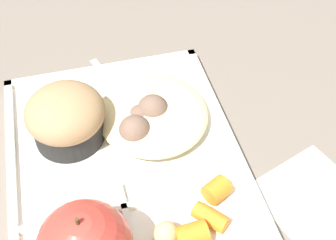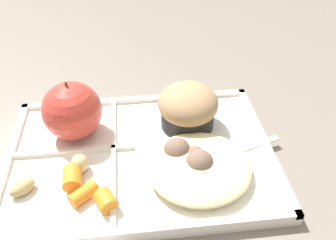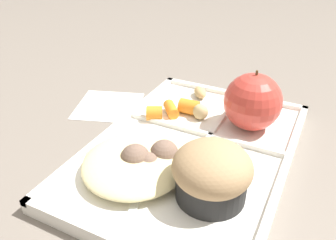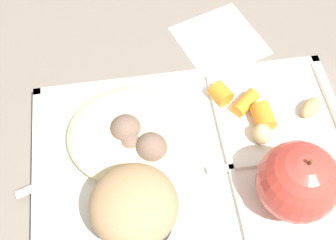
{
  "view_description": "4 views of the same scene",
  "coord_description": "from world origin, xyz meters",
  "views": [
    {
      "loc": [
        -0.3,
        0.03,
        0.44
      ],
      "look_at": [
        0.02,
        -0.05,
        0.07
      ],
      "focal_mm": 49.07,
      "sensor_mm": 36.0,
      "label": 1
    },
    {
      "loc": [
        -0.0,
        -0.36,
        0.38
      ],
      "look_at": [
        0.04,
        -0.0,
        0.08
      ],
      "focal_mm": 37.22,
      "sensor_mm": 36.0,
      "label": 2
    },
    {
      "loc": [
        0.37,
        0.15,
        0.3
      ],
      "look_at": [
        -0.0,
        -0.04,
        0.05
      ],
      "focal_mm": 37.05,
      "sensor_mm": 36.0,
      "label": 3
    },
    {
      "loc": [
        0.07,
        0.22,
        0.49
      ],
      "look_at": [
        0.03,
        -0.04,
        0.05
      ],
      "focal_mm": 47.07,
      "sensor_mm": 36.0,
      "label": 4
    }
  ],
  "objects": [
    {
      "name": "ground",
      "position": [
        0.0,
        0.0,
        0.0
      ],
      "size": [
        6.0,
        6.0,
        0.0
      ],
      "primitive_type": "plane",
      "color": "slate"
    },
    {
      "name": "lunch_tray",
      "position": [
        -0.0,
        0.0,
        0.01
      ],
      "size": [
        0.38,
        0.26,
        0.02
      ],
      "color": "white",
      "rests_on": "ground"
    },
    {
      "name": "green_apple",
      "position": [
        -0.1,
        0.06,
        0.06
      ],
      "size": [
        0.09,
        0.09,
        0.09
      ],
      "color": "#C63D33",
      "rests_on": "lunch_tray"
    },
    {
      "name": "bran_muffin",
      "position": [
        0.08,
        0.06,
        0.05
      ],
      "size": [
        0.09,
        0.09,
        0.07
      ],
      "color": "black",
      "rests_on": "lunch_tray"
    },
    {
      "name": "carrot_slice_edge",
      "position": [
        -0.05,
        -0.09,
        0.03
      ],
      "size": [
        0.03,
        0.03,
        0.02
      ],
      "primitive_type": "cylinder",
      "rotation": [
        0.0,
        1.57,
        5.18
      ],
      "color": "orange",
      "rests_on": "lunch_tray"
    },
    {
      "name": "carrot_slice_tilted",
      "position": [
        -0.09,
        -0.04,
        0.03
      ],
      "size": [
        0.03,
        0.03,
        0.02
      ],
      "primitive_type": "cylinder",
      "rotation": [
        0.0,
        1.57,
        1.64
      ],
      "color": "orange",
      "rests_on": "lunch_tray"
    },
    {
      "name": "carrot_slice_center",
      "position": [
        -0.07,
        -0.07,
        0.02
      ],
      "size": [
        0.04,
        0.04,
        0.02
      ],
      "primitive_type": "cylinder",
      "rotation": [
        0.0,
        1.57,
        3.85
      ],
      "color": "orange",
      "rests_on": "lunch_tray"
    },
    {
      "name": "potato_chunk_wedge",
      "position": [
        -0.08,
        -0.02,
        0.03
      ],
      "size": [
        0.03,
        0.03,
        0.03
      ],
      "primitive_type": "ellipsoid",
      "rotation": [
        0.0,
        0.0,
        4.9
      ],
      "color": "tan",
      "rests_on": "lunch_tray"
    },
    {
      "name": "potato_chunk_small",
      "position": [
        -0.15,
        -0.05,
        0.02
      ],
      "size": [
        0.04,
        0.04,
        0.02
      ],
      "primitive_type": "ellipsoid",
      "rotation": [
        0.0,
        0.0,
        3.83
      ],
      "color": "tan",
      "rests_on": "lunch_tray"
    },
    {
      "name": "egg_noodle_pile",
      "position": [
        0.08,
        -0.05,
        0.03
      ],
      "size": [
        0.14,
        0.14,
        0.03
      ],
      "primitive_type": "ellipsoid",
      "color": "beige",
      "rests_on": "lunch_tray"
    },
    {
      "name": "meatball_front",
      "position": [
        0.08,
        -0.05,
        0.03
      ],
      "size": [
        0.04,
        0.04,
        0.04
      ],
      "primitive_type": "sphere",
      "color": "#755B4C",
      "rests_on": "lunch_tray"
    },
    {
      "name": "meatball_side",
      "position": [
        0.05,
        -0.02,
        0.03
      ],
      "size": [
        0.04,
        0.04,
        0.04
      ],
      "primitive_type": "sphere",
      "color": "#755B4C",
      "rests_on": "lunch_tray"
    },
    {
      "name": "meatball_back",
      "position": [
        0.07,
        -0.03,
        0.03
      ],
      "size": [
        0.03,
        0.03,
        0.03
      ],
      "primitive_type": "sphere",
      "color": "#755B4C",
      "rests_on": "lunch_tray"
    },
    {
      "name": "plastic_fork",
      "position": [
        0.12,
        -0.02,
        0.01
      ],
      "size": [
        0.16,
        0.07,
        0.0
      ],
      "color": "silver",
      "rests_on": "lunch_tray"
    }
  ]
}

